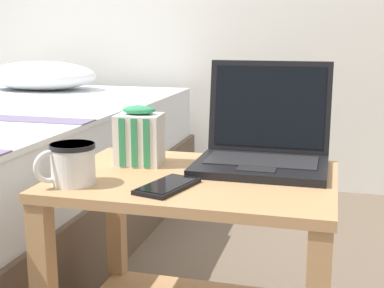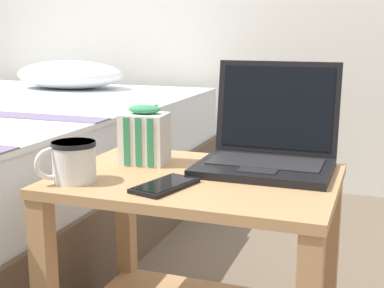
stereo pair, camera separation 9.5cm
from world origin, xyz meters
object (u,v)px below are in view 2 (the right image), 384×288
(laptop, at_px, (268,147))
(cell_phone, at_px, (165,185))
(snack_bag, at_px, (145,136))
(mug_front_left, at_px, (73,159))

(laptop, height_order, cell_phone, laptop)
(laptop, relative_size, snack_bag, 2.12)
(mug_front_left, xyz_separation_m, snack_bag, (0.08, 0.20, 0.02))
(mug_front_left, height_order, snack_bag, snack_bag)
(laptop, xyz_separation_m, snack_bag, (-0.29, -0.06, 0.02))
(mug_front_left, relative_size, snack_bag, 0.82)
(snack_bag, bearing_deg, mug_front_left, -110.46)
(snack_bag, height_order, cell_phone, snack_bag)
(laptop, bearing_deg, snack_bag, -168.14)
(laptop, xyz_separation_m, mug_front_left, (-0.37, -0.27, -0.00))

